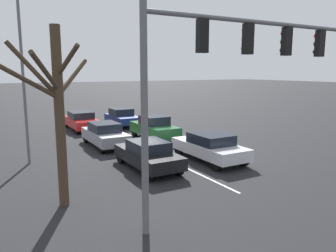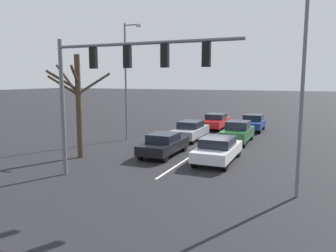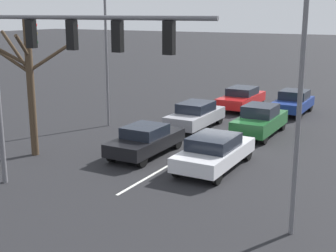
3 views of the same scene
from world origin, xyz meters
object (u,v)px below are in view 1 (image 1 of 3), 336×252
(car_gray_midlane_second, at_px, (105,134))
(street_lamp_right_shoulder, at_px, (25,64))
(traffic_signal_gantry, at_px, (231,60))
(bare_tree_near, at_px, (57,108))
(car_silver_leftlane_front, at_px, (210,146))
(car_red_midlane_third, at_px, (81,121))
(car_navy_leftlane_third, at_px, (122,117))
(car_black_midlane_front, at_px, (148,154))
(car_darkgreen_leftlane_second, at_px, (154,128))

(car_gray_midlane_second, xyz_separation_m, street_lamp_right_shoulder, (4.50, 1.86, 4.21))
(traffic_signal_gantry, relative_size, bare_tree_near, 1.43)
(car_silver_leftlane_front, bearing_deg, traffic_signal_gantry, 58.30)
(traffic_signal_gantry, bearing_deg, car_gray_midlane_second, -88.13)
(car_red_midlane_third, relative_size, traffic_signal_gantry, 0.54)
(car_navy_leftlane_third, bearing_deg, bare_tree_near, 61.13)
(car_black_midlane_front, height_order, street_lamp_right_shoulder, street_lamp_right_shoulder)
(traffic_signal_gantry, bearing_deg, car_darkgreen_leftlane_second, -105.65)
(car_black_midlane_front, bearing_deg, bare_tree_near, 28.49)
(street_lamp_right_shoulder, bearing_deg, car_darkgreen_leftlane_second, -164.97)
(car_black_midlane_front, distance_m, car_red_midlane_third, 12.15)
(car_navy_leftlane_third, bearing_deg, car_darkgreen_leftlane_second, 88.68)
(car_red_midlane_third, distance_m, traffic_signal_gantry, 18.28)
(street_lamp_right_shoulder, bearing_deg, car_silver_leftlane_front, 153.98)
(car_darkgreen_leftlane_second, height_order, car_red_midlane_third, car_darkgreen_leftlane_second)
(traffic_signal_gantry, distance_m, bare_tree_near, 5.85)
(car_silver_leftlane_front, xyz_separation_m, traffic_signal_gantry, (3.33, 5.40, 4.23))
(car_silver_leftlane_front, xyz_separation_m, car_navy_leftlane_third, (-0.05, -12.39, 0.02))
(car_black_midlane_front, bearing_deg, car_silver_leftlane_front, 176.21)
(car_navy_leftlane_third, distance_m, traffic_signal_gantry, 18.58)
(car_black_midlane_front, height_order, car_gray_midlane_second, car_gray_midlane_second)
(car_navy_leftlane_third, bearing_deg, car_black_midlane_front, 73.78)
(street_lamp_right_shoulder, bearing_deg, car_navy_leftlane_third, -134.54)
(car_gray_midlane_second, xyz_separation_m, car_red_midlane_third, (-0.28, -6.53, -0.03))
(car_darkgreen_leftlane_second, bearing_deg, car_silver_leftlane_front, 90.83)
(car_gray_midlane_second, distance_m, car_red_midlane_third, 6.53)
(car_darkgreen_leftlane_second, bearing_deg, bare_tree_near, 46.72)
(car_black_midlane_front, bearing_deg, car_navy_leftlane_third, -106.22)
(car_silver_leftlane_front, distance_m, car_darkgreen_leftlane_second, 6.18)
(car_silver_leftlane_front, height_order, car_red_midlane_third, same)
(car_black_midlane_front, distance_m, street_lamp_right_shoulder, 7.39)
(car_darkgreen_leftlane_second, height_order, car_navy_leftlane_third, car_darkgreen_leftlane_second)
(car_gray_midlane_second, bearing_deg, car_darkgreen_leftlane_second, -174.92)
(car_red_midlane_third, relative_size, bare_tree_near, 0.77)
(car_silver_leftlane_front, distance_m, bare_tree_near, 8.73)
(car_black_midlane_front, xyz_separation_m, street_lamp_right_shoulder, (4.72, -3.77, 4.25))
(car_darkgreen_leftlane_second, xyz_separation_m, car_red_midlane_third, (3.33, -6.20, -0.08))
(car_gray_midlane_second, height_order, car_darkgreen_leftlane_second, car_darkgreen_leftlane_second)
(traffic_signal_gantry, bearing_deg, car_black_midlane_front, -88.47)
(car_darkgreen_leftlane_second, distance_m, street_lamp_right_shoulder, 9.37)
(car_silver_leftlane_front, xyz_separation_m, car_gray_midlane_second, (3.70, -5.86, 0.01))
(car_gray_midlane_second, xyz_separation_m, traffic_signal_gantry, (-0.37, 11.25, 4.21))
(car_gray_midlane_second, height_order, car_red_midlane_third, car_gray_midlane_second)
(car_navy_leftlane_third, distance_m, car_red_midlane_third, 3.47)
(car_silver_leftlane_front, height_order, car_navy_leftlane_third, car_navy_leftlane_third)
(car_gray_midlane_second, relative_size, car_darkgreen_leftlane_second, 0.99)
(car_darkgreen_leftlane_second, relative_size, car_red_midlane_third, 0.93)
(car_black_midlane_front, xyz_separation_m, car_red_midlane_third, (-0.07, -12.15, 0.02))
(car_darkgreen_leftlane_second, xyz_separation_m, traffic_signal_gantry, (3.24, 11.57, 4.16))
(car_silver_leftlane_front, distance_m, car_navy_leftlane_third, 12.39)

